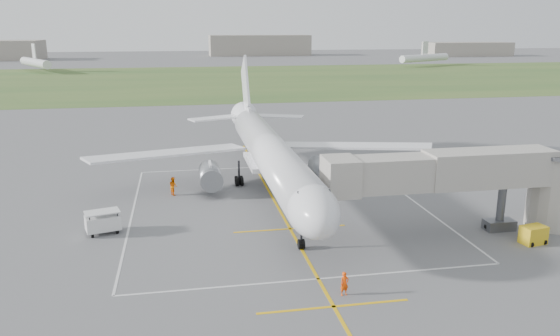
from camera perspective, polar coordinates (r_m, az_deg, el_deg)
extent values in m
plane|color=#5C5C5F|center=(57.65, -0.93, -2.87)|extent=(700.00, 700.00, 0.00)
cube|color=#365927|center=(185.27, -7.71, 9.13)|extent=(700.00, 120.00, 0.02)
cube|color=#EEB20E|center=(52.97, -0.02, -4.46)|extent=(0.25, 60.00, 0.01)
cube|color=#EEB20E|center=(36.00, 5.64, -14.21)|extent=(10.00, 0.25, 0.01)
cube|color=#EEB20E|center=(48.36, 1.06, -6.37)|extent=(10.00, 0.25, 0.01)
cube|color=silver|center=(69.06, -2.58, 0.08)|extent=(28.00, 0.20, 0.01)
cube|color=silver|center=(39.42, 4.01, -11.48)|extent=(28.00, 0.20, 0.01)
cube|color=silver|center=(53.36, -15.23, -4.85)|extent=(0.20, 32.00, 0.01)
cube|color=silver|center=(57.93, 13.56, -3.20)|extent=(0.20, 32.00, 0.01)
cylinder|color=silver|center=(56.46, -0.94, 1.49)|extent=(3.80, 36.00, 3.80)
ellipsoid|color=silver|center=(39.49, 3.41, -4.36)|extent=(3.80, 7.22, 3.80)
cube|color=black|center=(38.33, 3.75, -3.30)|extent=(2.40, 1.60, 0.99)
cone|color=silver|center=(76.30, -3.51, 5.22)|extent=(3.80, 6.00, 3.80)
cube|color=silver|center=(64.79, 7.37, 2.31)|extent=(17.93, 11.24, 1.23)
cube|color=silver|center=(61.78, -11.53, 1.53)|extent=(17.93, 11.24, 1.23)
cube|color=silver|center=(59.70, -1.42, 0.68)|extent=(4.20, 8.00, 0.50)
cube|color=silver|center=(76.41, -3.63, 8.49)|extent=(0.30, 7.89, 8.65)
cube|color=silver|center=(74.63, -3.38, 6.02)|extent=(0.35, 5.00, 1.20)
cube|color=silver|center=(76.59, -0.35, 5.44)|extent=(7.85, 5.03, 0.20)
cube|color=silver|center=(75.59, -6.66, 5.22)|extent=(7.85, 5.03, 0.20)
cylinder|color=gray|center=(60.74, 4.45, -0.14)|extent=(2.30, 4.20, 2.30)
cube|color=silver|center=(60.27, 4.54, 0.53)|extent=(0.25, 2.40, 1.20)
cylinder|color=gray|center=(58.86, -7.30, -0.69)|extent=(2.30, 4.20, 2.30)
cube|color=silver|center=(58.37, -7.31, -0.01)|extent=(0.25, 2.40, 1.20)
cylinder|color=black|center=(43.79, 2.25, -6.86)|extent=(0.18, 0.18, 2.60)
cylinder|color=black|center=(44.11, 2.09, -7.96)|extent=(0.28, 0.80, 0.80)
cylinder|color=black|center=(44.15, 2.37, -7.93)|extent=(0.28, 0.80, 0.80)
cylinder|color=black|center=(62.02, 1.02, -0.26)|extent=(0.22, 0.22, 2.80)
cylinder|color=black|center=(61.88, 0.83, -1.18)|extent=(0.32, 0.96, 0.96)
cylinder|color=black|center=(61.99, 1.33, -1.15)|extent=(0.32, 0.96, 0.96)
cylinder|color=black|center=(62.54, 0.70, -1.01)|extent=(0.32, 0.96, 0.96)
cylinder|color=black|center=(62.65, 1.20, -0.98)|extent=(0.32, 0.96, 0.96)
cylinder|color=black|center=(61.17, -4.31, -0.51)|extent=(0.22, 0.22, 2.80)
cylinder|color=black|center=(61.05, -4.52, -1.44)|extent=(0.32, 0.96, 0.96)
cylinder|color=black|center=(61.11, -4.00, -1.42)|extent=(0.32, 0.96, 0.96)
cylinder|color=black|center=(61.72, -4.59, -1.27)|extent=(0.32, 0.96, 0.96)
cylinder|color=black|center=(61.78, -4.07, -1.24)|extent=(0.32, 0.96, 0.96)
cube|color=gray|center=(45.60, 11.56, -0.58)|extent=(11.09, 2.90, 2.80)
cube|color=gray|center=(49.46, 20.98, 0.04)|extent=(11.09, 3.10, 3.00)
cube|color=gray|center=(44.18, 6.32, -0.86)|extent=(2.60, 3.40, 3.00)
cylinder|color=#52545A|center=(51.22, 22.09, -3.78)|extent=(0.70, 0.70, 4.20)
cube|color=#52545A|center=(51.74, 21.92, -5.52)|extent=(2.60, 1.40, 0.90)
cylinder|color=gray|center=(53.73, 26.72, -2.23)|extent=(4.40, 4.40, 6.40)
cylinder|color=#52545A|center=(52.94, 27.13, 1.30)|extent=(5.00, 5.00, 0.30)
cylinder|color=black|center=(51.26, 20.96, -5.73)|extent=(0.70, 0.30, 0.70)
cylinder|color=black|center=(52.30, 22.84, -5.52)|extent=(0.70, 0.30, 0.70)
cube|color=gold|center=(49.59, 24.95, -6.34)|extent=(2.19, 1.63, 1.49)
cylinder|color=black|center=(48.94, 24.77, -7.26)|extent=(0.27, 0.47, 0.44)
cylinder|color=black|center=(49.91, 25.90, -6.97)|extent=(0.27, 0.47, 0.44)
cube|color=silver|center=(49.47, -18.02, -5.44)|extent=(3.20, 2.43, 1.25)
cube|color=silver|center=(49.16, -18.10, -4.38)|extent=(3.20, 2.43, 0.09)
cylinder|color=black|center=(48.62, -19.23, -5.61)|extent=(0.09, 0.09, 1.48)
cylinder|color=black|center=(48.91, -16.59, -5.27)|extent=(0.09, 0.09, 1.48)
cylinder|color=black|center=(49.91, -19.45, -5.11)|extent=(0.09, 0.09, 1.48)
cylinder|color=black|center=(50.18, -16.88, -4.79)|extent=(0.09, 0.09, 1.48)
cylinder|color=black|center=(49.02, -19.02, -6.63)|extent=(0.32, 0.49, 0.45)
cylinder|color=black|center=(49.27, -16.65, -6.33)|extent=(0.32, 0.49, 0.45)
cylinder|color=black|center=(50.18, -19.22, -6.16)|extent=(0.32, 0.49, 0.45)
cylinder|color=black|center=(50.43, -16.91, -5.86)|extent=(0.32, 0.49, 0.45)
imported|color=#FF4808|center=(37.09, 6.76, -11.92)|extent=(0.66, 0.49, 1.64)
imported|color=orange|center=(58.66, -11.09, -1.85)|extent=(1.10, 1.18, 1.95)
cube|color=gray|center=(338.01, -2.16, 12.69)|extent=(60.00, 20.00, 12.00)
cube|color=gray|center=(348.31, 18.99, 11.66)|extent=(50.00, 18.00, 8.00)
cylinder|color=silver|center=(235.73, -24.23, 10.00)|extent=(17.79, 29.78, 3.20)
cube|color=silver|center=(235.51, -24.34, 11.09)|extent=(2.14, 3.68, 5.50)
cylinder|color=silver|center=(256.39, 14.88, 11.06)|extent=(29.47, 18.46, 3.20)
cube|color=silver|center=(256.18, 14.94, 12.06)|extent=(3.63, 2.22, 5.50)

